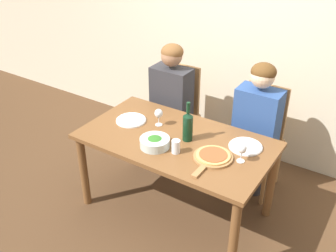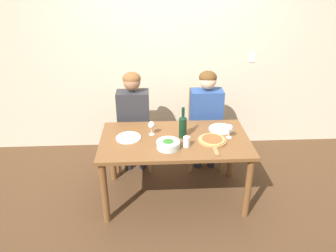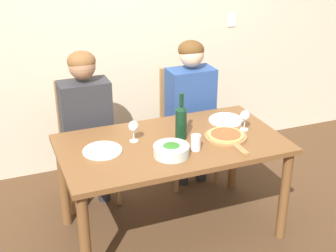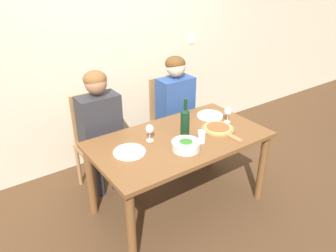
{
  "view_description": "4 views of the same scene",
  "coord_description": "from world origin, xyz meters",
  "px_view_note": "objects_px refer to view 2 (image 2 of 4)",
  "views": [
    {
      "loc": [
        1.4,
        -2.27,
        2.39
      ],
      "look_at": [
        -0.12,
        0.07,
        0.78
      ],
      "focal_mm": 42.0,
      "sensor_mm": 36.0,
      "label": 1
    },
    {
      "loc": [
        -0.23,
        -2.97,
        2.33
      ],
      "look_at": [
        -0.06,
        0.11,
        0.82
      ],
      "focal_mm": 35.0,
      "sensor_mm": 36.0,
      "label": 2
    },
    {
      "loc": [
        -1.08,
        -2.67,
        2.14
      ],
      "look_at": [
        0.03,
        0.14,
        0.78
      ],
      "focal_mm": 50.0,
      "sensor_mm": 36.0,
      "label": 3
    },
    {
      "loc": [
        -1.52,
        -1.98,
        2.08
      ],
      "look_at": [
        -0.09,
        0.05,
        0.85
      ],
      "focal_mm": 35.0,
      "sensor_mm": 36.0,
      "label": 4
    }
  ],
  "objects_px": {
    "person_woman": "(133,113)",
    "wine_bottle": "(183,126)",
    "broccoli_bowl": "(168,144)",
    "dinner_plate_right": "(221,129)",
    "wine_glass_right": "(230,129)",
    "chair_right": "(204,124)",
    "water_tumbler": "(186,142)",
    "pizza_on_board": "(212,141)",
    "chair_left": "(134,126)",
    "wine_glass_left": "(151,126)",
    "person_man": "(206,111)",
    "dinner_plate_left": "(129,137)"
  },
  "relations": [
    {
      "from": "person_woman",
      "to": "wine_bottle",
      "type": "distance_m",
      "value": 0.8
    },
    {
      "from": "wine_bottle",
      "to": "broccoli_bowl",
      "type": "bearing_deg",
      "value": -126.11
    },
    {
      "from": "dinner_plate_right",
      "to": "wine_glass_right",
      "type": "bearing_deg",
      "value": -77.03
    },
    {
      "from": "wine_glass_right",
      "to": "chair_right",
      "type": "bearing_deg",
      "value": 100.14
    },
    {
      "from": "water_tumbler",
      "to": "person_woman",
      "type": "bearing_deg",
      "value": 125.02
    },
    {
      "from": "wine_bottle",
      "to": "dinner_plate_right",
      "type": "bearing_deg",
      "value": 18.97
    },
    {
      "from": "person_woman",
      "to": "pizza_on_board",
      "type": "height_order",
      "value": "person_woman"
    },
    {
      "from": "chair_left",
      "to": "water_tumbler",
      "type": "xyz_separation_m",
      "value": [
        0.56,
        -0.91,
        0.25
      ]
    },
    {
      "from": "dinner_plate_right",
      "to": "wine_glass_left",
      "type": "bearing_deg",
      "value": -173.99
    },
    {
      "from": "broccoli_bowl",
      "to": "chair_left",
      "type": "bearing_deg",
      "value": 112.11
    },
    {
      "from": "chair_left",
      "to": "person_man",
      "type": "relative_size",
      "value": 0.79
    },
    {
      "from": "chair_left",
      "to": "wine_bottle",
      "type": "xyz_separation_m",
      "value": [
        0.54,
        -0.7,
        0.33
      ]
    },
    {
      "from": "wine_glass_left",
      "to": "chair_left",
      "type": "bearing_deg",
      "value": 108.78
    },
    {
      "from": "chair_left",
      "to": "broccoli_bowl",
      "type": "xyz_separation_m",
      "value": [
        0.38,
        -0.93,
        0.24
      ]
    },
    {
      "from": "wine_glass_right",
      "to": "dinner_plate_left",
      "type": "bearing_deg",
      "value": 177.7
    },
    {
      "from": "person_woman",
      "to": "dinner_plate_left",
      "type": "distance_m",
      "value": 0.59
    },
    {
      "from": "pizza_on_board",
      "to": "water_tumbler",
      "type": "height_order",
      "value": "water_tumbler"
    },
    {
      "from": "wine_bottle",
      "to": "dinner_plate_left",
      "type": "distance_m",
      "value": 0.57
    },
    {
      "from": "dinner_plate_left",
      "to": "chair_left",
      "type": "bearing_deg",
      "value": 88.07
    },
    {
      "from": "pizza_on_board",
      "to": "wine_glass_left",
      "type": "height_order",
      "value": "wine_glass_left"
    },
    {
      "from": "person_woman",
      "to": "broccoli_bowl",
      "type": "distance_m",
      "value": 0.89
    },
    {
      "from": "person_man",
      "to": "wine_bottle",
      "type": "relative_size",
      "value": 3.76
    },
    {
      "from": "person_woman",
      "to": "dinner_plate_right",
      "type": "xyz_separation_m",
      "value": [
        0.97,
        -0.44,
        -0.02
      ]
    },
    {
      "from": "pizza_on_board",
      "to": "wine_glass_right",
      "type": "relative_size",
      "value": 2.88
    },
    {
      "from": "wine_glass_right",
      "to": "broccoli_bowl",
      "type": "bearing_deg",
      "value": -164.55
    },
    {
      "from": "broccoli_bowl",
      "to": "wine_glass_left",
      "type": "distance_m",
      "value": 0.34
    },
    {
      "from": "chair_left",
      "to": "person_man",
      "type": "bearing_deg",
      "value": -7.41
    },
    {
      "from": "broccoli_bowl",
      "to": "dinner_plate_left",
      "type": "height_order",
      "value": "broccoli_bowl"
    },
    {
      "from": "person_woman",
      "to": "water_tumbler",
      "type": "height_order",
      "value": "person_woman"
    },
    {
      "from": "water_tumbler",
      "to": "wine_glass_right",
      "type": "bearing_deg",
      "value": 19.17
    },
    {
      "from": "person_man",
      "to": "wine_glass_right",
      "type": "height_order",
      "value": "person_man"
    },
    {
      "from": "broccoli_bowl",
      "to": "dinner_plate_right",
      "type": "xyz_separation_m",
      "value": [
        0.59,
        0.37,
        -0.03
      ]
    },
    {
      "from": "dinner_plate_left",
      "to": "dinner_plate_right",
      "type": "distance_m",
      "value": 1.01
    },
    {
      "from": "chair_right",
      "to": "dinner_plate_right",
      "type": "relative_size",
      "value": 3.77
    },
    {
      "from": "dinner_plate_left",
      "to": "wine_glass_right",
      "type": "xyz_separation_m",
      "value": [
        1.04,
        -0.04,
        0.1
      ]
    },
    {
      "from": "person_woman",
      "to": "broccoli_bowl",
      "type": "xyz_separation_m",
      "value": [
        0.38,
        -0.81,
        0.01
      ]
    },
    {
      "from": "wine_glass_left",
      "to": "water_tumbler",
      "type": "distance_m",
      "value": 0.44
    },
    {
      "from": "wine_glass_left",
      "to": "broccoli_bowl",
      "type": "bearing_deg",
      "value": -61.14
    },
    {
      "from": "wine_glass_left",
      "to": "water_tumbler",
      "type": "xyz_separation_m",
      "value": [
        0.34,
        -0.27,
        -0.05
      ]
    },
    {
      "from": "wine_glass_right",
      "to": "water_tumbler",
      "type": "height_order",
      "value": "wine_glass_right"
    },
    {
      "from": "chair_right",
      "to": "water_tumbler",
      "type": "relative_size",
      "value": 9.22
    },
    {
      "from": "person_man",
      "to": "chair_right",
      "type": "bearing_deg",
      "value": 90.0
    },
    {
      "from": "pizza_on_board",
      "to": "chair_left",
      "type": "bearing_deg",
      "value": 134.89
    },
    {
      "from": "chair_left",
      "to": "dinner_plate_left",
      "type": "relative_size",
      "value": 3.77
    },
    {
      "from": "wine_glass_left",
      "to": "pizza_on_board",
      "type": "bearing_deg",
      "value": -17.67
    },
    {
      "from": "chair_right",
      "to": "wine_bottle",
      "type": "distance_m",
      "value": 0.85
    },
    {
      "from": "dinner_plate_left",
      "to": "chair_right",
      "type": "bearing_deg",
      "value": 38.02
    },
    {
      "from": "dinner_plate_right",
      "to": "pizza_on_board",
      "type": "bearing_deg",
      "value": -117.77
    },
    {
      "from": "chair_right",
      "to": "wine_glass_right",
      "type": "bearing_deg",
      "value": -79.86
    },
    {
      "from": "pizza_on_board",
      "to": "water_tumbler",
      "type": "distance_m",
      "value": 0.28
    }
  ]
}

